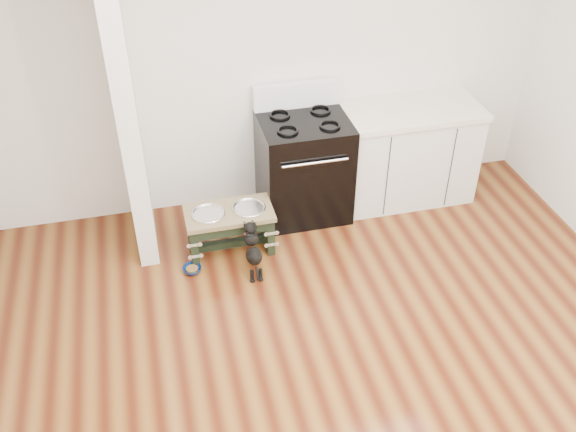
{
  "coord_description": "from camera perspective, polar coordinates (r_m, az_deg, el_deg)",
  "views": [
    {
      "loc": [
        -1.03,
        -2.46,
        3.5
      ],
      "look_at": [
        -0.08,
        1.4,
        0.53
      ],
      "focal_mm": 40.0,
      "sensor_mm": 36.0,
      "label": 1
    }
  ],
  "objects": [
    {
      "name": "partition_wall",
      "position": [
        5.05,
        -14.36,
        10.35
      ],
      "size": [
        0.15,
        0.8,
        2.7
      ],
      "primitive_type": "cube",
      "color": "silver",
      "rests_on": "ground"
    },
    {
      "name": "dog_feeder",
      "position": [
        5.33,
        -5.21,
        -0.59
      ],
      "size": [
        0.72,
        0.39,
        0.41
      ],
      "color": "black",
      "rests_on": "ground"
    },
    {
      "name": "ground",
      "position": [
        4.4,
        5.58,
        -16.19
      ],
      "size": [
        5.0,
        5.0,
        0.0
      ],
      "primitive_type": "plane",
      "color": "#471A0C",
      "rests_on": "ground"
    },
    {
      "name": "cabinet_run",
      "position": [
        5.99,
        10.49,
        5.51
      ],
      "size": [
        1.24,
        0.64,
        0.91
      ],
      "color": "silver",
      "rests_on": "ground"
    },
    {
      "name": "puppy",
      "position": [
        5.11,
        -3.14,
        -2.94
      ],
      "size": [
        0.13,
        0.37,
        0.44
      ],
      "color": "black",
      "rests_on": "ground"
    },
    {
      "name": "floor_bowl",
      "position": [
        5.3,
        -8.52,
        -4.72
      ],
      "size": [
        0.2,
        0.2,
        0.05
      ],
      "rotation": [
        0.0,
        0.0,
        -0.37
      ],
      "color": "navy",
      "rests_on": "ground"
    },
    {
      "name": "room_shell",
      "position": [
        3.26,
        7.23,
        1.26
      ],
      "size": [
        5.0,
        5.0,
        5.0
      ],
      "color": "silver",
      "rests_on": "ground"
    },
    {
      "name": "oven_range",
      "position": [
        5.67,
        1.4,
        4.5
      ],
      "size": [
        0.76,
        0.69,
        1.14
      ],
      "color": "black",
      "rests_on": "ground"
    }
  ]
}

